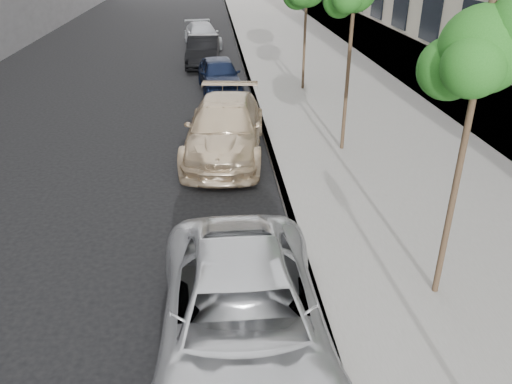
{
  "coord_description": "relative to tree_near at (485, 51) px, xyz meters",
  "views": [
    {
      "loc": [
        -0.4,
        -4.97,
        5.4
      ],
      "look_at": [
        0.28,
        2.75,
        1.5
      ],
      "focal_mm": 35.0,
      "sensor_mm": 36.0,
      "label": 1
    }
  ],
  "objects": [
    {
      "name": "tree_near",
      "position": [
        0.0,
        0.0,
        0.0
      ],
      "size": [
        1.57,
        1.37,
        4.74
      ],
      "color": "#38281C",
      "rests_on": "sidewalk"
    },
    {
      "name": "sedan_black",
      "position": [
        -3.99,
        18.04,
        -3.41
      ],
      "size": [
        1.65,
        4.23,
        1.37
      ],
      "primitive_type": "imported",
      "rotation": [
        0.0,
        0.0,
        -0.05
      ],
      "color": "black",
      "rests_on": "ground"
    },
    {
      "name": "sidewalk",
      "position": [
        1.07,
        22.5,
        -4.03
      ],
      "size": [
        6.4,
        72.0,
        0.14
      ],
      "primitive_type": "cube",
      "color": "gray",
      "rests_on": "ground"
    },
    {
      "name": "ground",
      "position": [
        -3.23,
        -1.5,
        -4.1
      ],
      "size": [
        160.0,
        160.0,
        0.0
      ],
      "primitive_type": "plane",
      "color": "black",
      "rests_on": "ground"
    },
    {
      "name": "curb",
      "position": [
        -2.05,
        22.5,
        -4.03
      ],
      "size": [
        0.15,
        72.0,
        0.14
      ],
      "primitive_type": "cube",
      "color": "#9E9B93",
      "rests_on": "ground"
    },
    {
      "name": "sedan_rear",
      "position": [
        -4.09,
        23.17,
        -3.47
      ],
      "size": [
        2.37,
        4.56,
        1.26
      ],
      "primitive_type": "imported",
      "rotation": [
        0.0,
        0.0,
        0.14
      ],
      "color": "#B1B4BA",
      "rests_on": "ground"
    },
    {
      "name": "sedan_blue",
      "position": [
        -3.33,
        13.43,
        -3.44
      ],
      "size": [
        1.91,
        3.98,
        1.31
      ],
      "primitive_type": "imported",
      "rotation": [
        0.0,
        0.0,
        0.1
      ],
      "color": "black",
      "rests_on": "ground"
    },
    {
      "name": "suv",
      "position": [
        -3.33,
        6.76,
        -3.35
      ],
      "size": [
        2.63,
        5.33,
        1.49
      ],
      "primitive_type": "imported",
      "rotation": [
        0.0,
        0.0,
        -0.11
      ],
      "color": "beige",
      "rests_on": "ground"
    },
    {
      "name": "minivan",
      "position": [
        -3.33,
        -1.07,
        -3.39
      ],
      "size": [
        2.35,
        5.09,
        1.41
      ],
      "primitive_type": "imported",
      "rotation": [
        0.0,
        0.0,
        0.0
      ],
      "color": "silver",
      "rests_on": "ground"
    }
  ]
}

